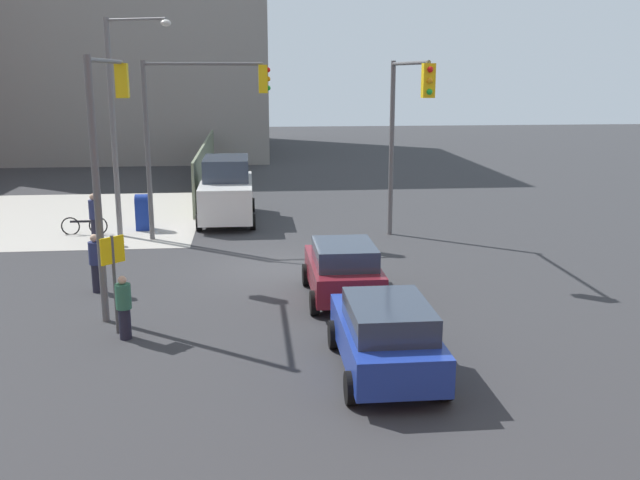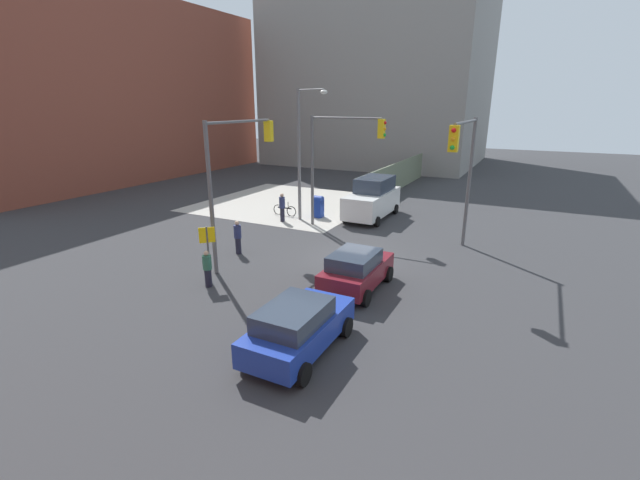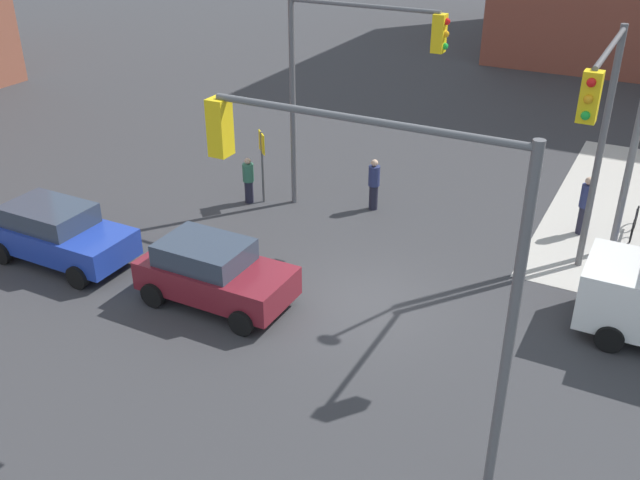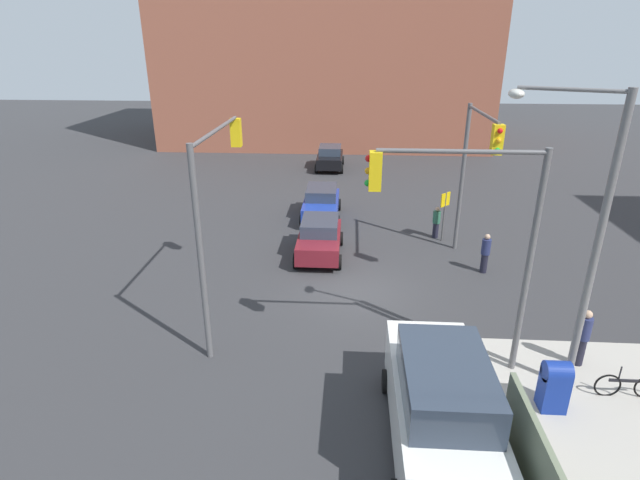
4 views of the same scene
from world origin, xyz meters
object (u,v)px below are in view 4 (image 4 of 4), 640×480
Objects in this scene: traffic_signal_nw_corner at (475,159)px; bicycle_leaning_on_fence at (627,386)px; hatchback_maroon at (320,238)px; pedestrian_crossing at (485,253)px; sedan_black at (330,157)px; traffic_signal_ne_corner at (470,220)px; pedestrian_waiting at (583,337)px; hatchback_blue at (321,203)px; pedestrian_walking_north at (436,222)px; van_white_delivery at (440,403)px; street_lamp_corner at (585,225)px; mailbox_blue at (555,384)px; traffic_signal_se_corner at (216,190)px.

traffic_signal_nw_corner is 3.71× the size of bicycle_leaning_on_fence.
pedestrian_crossing is (1.31, 6.86, 0.04)m from hatchback_maroon.
sedan_black is 2.26× the size of bicycle_leaning_on_fence.
traffic_signal_ne_corner is 9.73m from hatchback_maroon.
bicycle_leaning_on_fence is at bearing 93.75° from pedestrian_waiting.
hatchback_blue is 2.69× the size of pedestrian_walking_north.
van_white_delivery is (26.94, 3.72, 0.44)m from sedan_black.
hatchback_maroon is 2.20× the size of bicycle_leaning_on_fence.
van_white_delivery is at bearing -53.87° from street_lamp_corner.
traffic_signal_ne_corner is at bearing -101.63° from street_lamp_corner.
hatchback_maroon is at bearing -162.58° from van_white_delivery.
mailbox_blue is 0.85× the size of pedestrian_crossing.
traffic_signal_ne_corner is 1.69× the size of hatchback_maroon.
pedestrian_walking_north is at bearing 114.49° from hatchback_maroon.
van_white_delivery is 3.51× the size of pedestrian_walking_north.
traffic_signal_nw_corner is at bearing 166.54° from traffic_signal_ne_corner.
hatchback_maroon is at bearing -55.44° from pedestrian_crossing.
bicycle_leaning_on_fence is at bearing 60.10° from pedestrian_crossing.
pedestrian_waiting reaches higher than mailbox_blue.
sedan_black is 0.73× the size of van_white_delivery.
traffic_signal_se_corner is 7.59m from traffic_signal_ne_corner.
traffic_signal_ne_corner reaches higher than pedestrian_waiting.
hatchback_maroon is 6.99m from pedestrian_crossing.
traffic_signal_nw_corner reaches higher than sedan_black.
van_white_delivery is 3.09× the size of bicycle_leaning_on_fence.
van_white_delivery reaches higher than hatchback_blue.
sedan_black is at bearing 173.18° from traffic_signal_se_corner.
street_lamp_corner is 5.59× the size of mailbox_blue.
sedan_black and hatchback_blue have the same top height.
traffic_signal_se_corner is 22.05m from sedan_black.
sedan_black is at bearing -158.79° from traffic_signal_nw_corner.
traffic_signal_nw_corner is 1.69× the size of hatchback_maroon.
traffic_signal_ne_corner is at bearing -104.00° from bicycle_leaning_on_fence.
traffic_signal_nw_corner is 3.58× the size of pedestrian_waiting.
pedestrian_walking_north is (13.42, 5.72, -0.05)m from sedan_black.
pedestrian_crossing reaches higher than pedestrian_walking_north.
hatchback_blue is at bearing -146.88° from bicycle_leaning_on_fence.
sedan_black reaches higher than mailbox_blue.
traffic_signal_nw_corner is 9.68m from bicycle_leaning_on_fence.
traffic_signal_nw_corner is 1.00× the size of traffic_signal_ne_corner.
traffic_signal_se_corner is 11.28m from pedestrian_crossing.
traffic_signal_se_corner is 3.85× the size of pedestrian_crossing.
bicycle_leaning_on_fence is at bearing 44.83° from hatchback_maroon.
street_lamp_corner is 4.41× the size of pedestrian_waiting.
traffic_signal_ne_corner reaches higher than hatchback_maroon.
hatchback_maroon is 6.00m from pedestrian_walking_north.
pedestrian_crossing is (-8.20, 0.20, 0.11)m from mailbox_blue.
hatchback_blue reaches higher than mailbox_blue.
bicycle_leaning_on_fence is at bearing 74.48° from traffic_signal_se_corner.
pedestrian_waiting is at bearing 33.81° from hatchback_blue.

